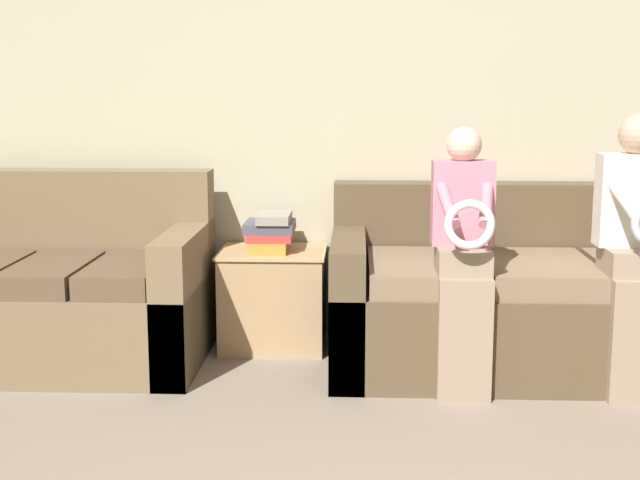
% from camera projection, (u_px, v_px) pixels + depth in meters
% --- Properties ---
extents(wall_back, '(7.23, 0.06, 2.55)m').
position_uv_depth(wall_back, '(395.00, 98.00, 4.67)').
color(wall_back, '#BCB293').
rests_on(wall_back, ground_plane).
extents(couch_main, '(1.93, 0.98, 0.85)m').
position_uv_depth(couch_main, '(530.00, 302.00, 4.31)').
color(couch_main, brown).
rests_on(couch_main, ground_plane).
extents(couch_side, '(1.38, 0.88, 0.92)m').
position_uv_depth(couch_side, '(64.00, 296.00, 4.37)').
color(couch_side, brown).
rests_on(couch_side, ground_plane).
extents(child_left_seated, '(0.27, 0.37, 1.17)m').
position_uv_depth(child_left_seated, '(464.00, 249.00, 3.87)').
color(child_left_seated, gray).
rests_on(child_left_seated, ground_plane).
extents(child_right_seated, '(0.34, 0.38, 1.23)m').
position_uv_depth(child_right_seated, '(640.00, 244.00, 3.84)').
color(child_right_seated, gray).
rests_on(child_right_seated, ground_plane).
extents(side_shelf, '(0.54, 0.46, 0.51)m').
position_uv_depth(side_shelf, '(273.00, 297.00, 4.60)').
color(side_shelf, tan).
rests_on(side_shelf, ground_plane).
extents(book_stack, '(0.25, 0.32, 0.19)m').
position_uv_depth(book_stack, '(271.00, 232.00, 4.54)').
color(book_stack, orange).
rests_on(book_stack, side_shelf).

